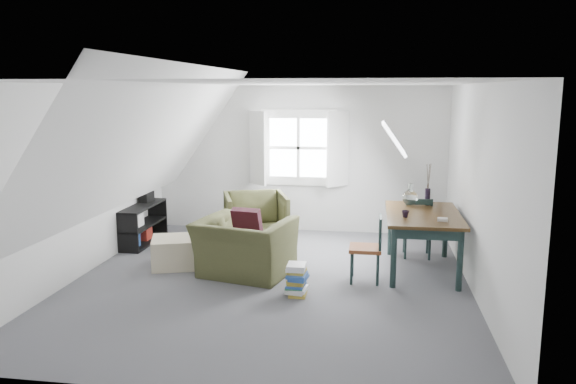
% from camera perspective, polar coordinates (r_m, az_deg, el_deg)
% --- Properties ---
extents(floor, '(5.50, 5.50, 0.00)m').
position_cam_1_polar(floor, '(7.29, -1.87, -9.08)').
color(floor, '#505055').
rests_on(floor, ground).
extents(ceiling, '(5.50, 5.50, 0.00)m').
position_cam_1_polar(ceiling, '(6.87, -1.99, 10.98)').
color(ceiling, white).
rests_on(ceiling, wall_back).
extents(wall_back, '(5.00, 0.00, 5.00)m').
position_cam_1_polar(wall_back, '(9.66, 1.09, 3.35)').
color(wall_back, silver).
rests_on(wall_back, ground).
extents(wall_front, '(5.00, 0.00, 5.00)m').
position_cam_1_polar(wall_front, '(4.36, -8.64, -5.34)').
color(wall_front, silver).
rests_on(wall_front, ground).
extents(wall_left, '(0.00, 5.50, 5.50)m').
position_cam_1_polar(wall_left, '(7.82, -20.23, 1.08)').
color(wall_left, silver).
rests_on(wall_left, ground).
extents(wall_right, '(0.00, 5.50, 5.50)m').
position_cam_1_polar(wall_right, '(6.96, 18.74, 0.10)').
color(wall_right, silver).
rests_on(wall_right, ground).
extents(slope_left, '(3.19, 5.50, 4.48)m').
position_cam_1_polar(slope_left, '(7.35, -13.96, 4.98)').
color(slope_left, white).
rests_on(slope_left, wall_left).
extents(slope_right, '(3.19, 5.50, 4.48)m').
position_cam_1_polar(slope_right, '(6.79, 11.06, 4.68)').
color(slope_right, white).
rests_on(slope_right, wall_right).
extents(dormer_window, '(1.71, 0.35, 1.30)m').
position_cam_1_polar(dormer_window, '(9.56, 1.04, 4.49)').
color(dormer_window, white).
rests_on(dormer_window, wall_back).
extents(skylight, '(0.35, 0.75, 0.47)m').
position_cam_1_polar(skylight, '(8.09, 10.71, 5.35)').
color(skylight, white).
rests_on(skylight, slope_right).
extents(armchair_near, '(1.37, 1.27, 0.76)m').
position_cam_1_polar(armchair_near, '(7.55, -4.38, -8.40)').
color(armchair_near, '#3E4023').
rests_on(armchair_near, floor).
extents(armchair_far, '(1.18, 1.20, 0.86)m').
position_cam_1_polar(armchair_far, '(8.82, -3.26, -5.62)').
color(armchair_far, '#3E4023').
rests_on(armchair_far, floor).
extents(throw_pillow, '(0.42, 0.29, 0.40)m').
position_cam_1_polar(throw_pillow, '(7.51, -4.19, -3.09)').
color(throw_pillow, '#380F1A').
rests_on(throw_pillow, armchair_near).
extents(ottoman, '(0.77, 0.77, 0.40)m').
position_cam_1_polar(ottoman, '(7.99, -11.43, -6.00)').
color(ottoman, '#BEB291').
rests_on(ottoman, floor).
extents(dining_table, '(0.97, 1.61, 0.80)m').
position_cam_1_polar(dining_table, '(7.72, 13.53, -2.85)').
color(dining_table, '#32210F').
rests_on(dining_table, floor).
extents(demijohn, '(0.22, 0.22, 0.31)m').
position_cam_1_polar(demijohn, '(8.10, 12.29, -0.50)').
color(demijohn, silver).
rests_on(demijohn, dining_table).
extents(vase_twigs, '(0.08, 0.08, 0.59)m').
position_cam_1_polar(vase_twigs, '(8.22, 13.99, -0.38)').
color(vase_twigs, black).
rests_on(vase_twigs, dining_table).
extents(cup, '(0.11, 0.11, 0.09)m').
position_cam_1_polar(cup, '(7.39, 11.82, -2.53)').
color(cup, black).
rests_on(cup, dining_table).
extents(paper_box, '(0.13, 0.10, 0.04)m').
position_cam_1_polar(paper_box, '(7.28, 15.43, -2.71)').
color(paper_box, white).
rests_on(paper_box, dining_table).
extents(dining_chair_far, '(0.42, 0.42, 0.90)m').
position_cam_1_polar(dining_chair_far, '(8.41, 13.02, -3.36)').
color(dining_chair_far, brown).
rests_on(dining_chair_far, floor).
extents(dining_chair_near, '(0.40, 0.40, 0.86)m').
position_cam_1_polar(dining_chair_near, '(7.24, 8.13, -5.59)').
color(dining_chair_near, brown).
rests_on(dining_chair_near, floor).
extents(media_shelf, '(0.40, 1.21, 0.62)m').
position_cam_1_polar(media_shelf, '(9.26, -14.78, -3.40)').
color(media_shelf, black).
rests_on(media_shelf, floor).
extents(electronics_box, '(0.20, 0.25, 0.18)m').
position_cam_1_polar(electronics_box, '(9.43, -14.20, -0.51)').
color(electronics_box, black).
rests_on(electronics_box, media_shelf).
extents(magazine_stack, '(0.28, 0.34, 0.38)m').
position_cam_1_polar(magazine_stack, '(6.77, 0.91, -8.91)').
color(magazine_stack, '#B29933').
rests_on(magazine_stack, floor).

